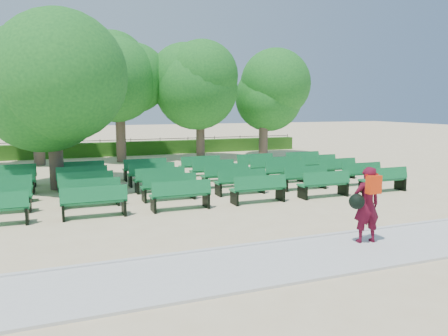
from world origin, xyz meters
name	(u,v)px	position (x,y,z in m)	size (l,w,h in m)	color
ground	(170,197)	(0.00, 0.00, 0.00)	(120.00, 120.00, 0.00)	beige
paving	(260,265)	(0.00, -7.40, 0.03)	(30.00, 2.20, 0.06)	silver
curb	(238,247)	(0.00, -6.25, 0.05)	(30.00, 0.12, 0.10)	silver
hedge	(117,149)	(0.00, 14.00, 0.45)	(26.00, 0.70, 0.90)	#2A5C17
fence	(116,155)	(0.00, 14.40, 0.00)	(26.00, 0.10, 1.02)	black
tree_line	(127,163)	(0.00, 10.00, 0.00)	(21.80, 6.80, 7.04)	#1F7222
bench_array	(193,187)	(1.18, 1.03, 0.10)	(1.92, 0.68, 1.20)	#136F36
tree_among	(52,78)	(-3.78, 3.07, 4.34)	(4.83, 4.83, 6.54)	brown
person	(366,204)	(2.93, -7.04, 1.00)	(0.87, 0.55, 1.81)	#4F0B1D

